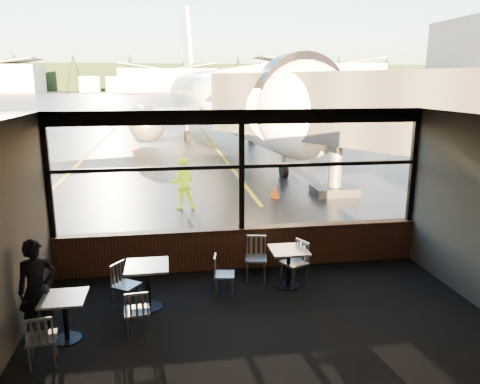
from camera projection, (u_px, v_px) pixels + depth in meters
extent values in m
plane|color=black|center=(170.00, 97.00, 125.84)|extent=(520.00, 520.00, 0.00)
cube|color=black|center=(271.00, 337.00, 7.62)|extent=(8.00, 6.00, 0.01)
cube|color=#38332D|center=(274.00, 121.00, 6.81)|extent=(8.00, 6.00, 0.04)
cube|color=#453F37|center=(344.00, 338.00, 4.33)|extent=(8.00, 0.04, 3.50)
cube|color=#4B2716|center=(241.00, 248.00, 10.40)|extent=(8.00, 0.28, 0.90)
cube|color=black|center=(241.00, 117.00, 9.73)|extent=(8.00, 0.18, 0.30)
cube|color=black|center=(48.00, 177.00, 9.40)|extent=(0.12, 0.12, 2.60)
cube|color=black|center=(241.00, 171.00, 10.00)|extent=(0.12, 0.12, 2.60)
cube|color=black|center=(413.00, 166.00, 10.60)|extent=(0.12, 0.12, 2.60)
cube|color=black|center=(241.00, 166.00, 9.97)|extent=(8.00, 0.10, 0.08)
imported|color=black|center=(37.00, 289.00, 7.50)|extent=(0.70, 0.59, 1.64)
imported|color=#BFF219|center=(183.00, 183.00, 15.22)|extent=(0.83, 0.65, 1.69)
cone|color=#EE5007|center=(275.00, 192.00, 16.73)|extent=(0.33, 0.33, 0.46)
cone|color=#F15407|center=(132.00, 146.00, 28.65)|extent=(0.33, 0.33, 0.46)
cylinder|color=silver|center=(90.00, 84.00, 180.16)|extent=(8.00, 8.00, 6.00)
cylinder|color=silver|center=(116.00, 84.00, 181.69)|extent=(8.00, 8.00, 6.00)
cylinder|color=silver|center=(142.00, 84.00, 183.21)|extent=(8.00, 8.00, 6.00)
cube|color=black|center=(167.00, 77.00, 210.95)|extent=(360.00, 3.00, 12.00)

